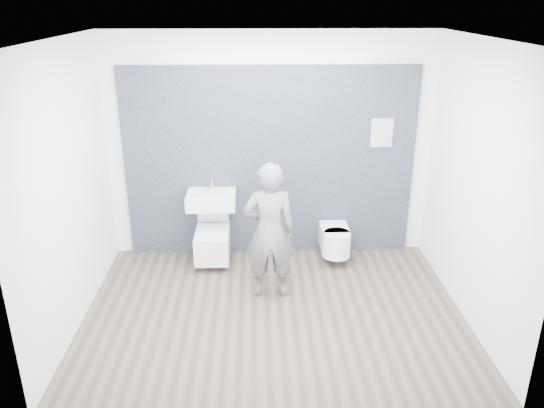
{
  "coord_description": "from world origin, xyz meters",
  "views": [
    {
      "loc": [
        -0.17,
        -4.86,
        3.16
      ],
      "look_at": [
        0.0,
        0.6,
        1.0
      ],
      "focal_mm": 35.0,
      "sensor_mm": 36.0,
      "label": 1
    }
  ],
  "objects_px": {
    "toilet_square": "(213,242)",
    "visitor": "(269,231)",
    "toilet_rounded": "(335,240)",
    "washbasin": "(211,199)"
  },
  "relations": [
    {
      "from": "toilet_square",
      "to": "toilet_rounded",
      "type": "relative_size",
      "value": 1.31
    },
    {
      "from": "toilet_rounded",
      "to": "visitor",
      "type": "height_order",
      "value": "visitor"
    },
    {
      "from": "washbasin",
      "to": "toilet_rounded",
      "type": "xyz_separation_m",
      "value": [
        1.54,
        -0.08,
        -0.54
      ]
    },
    {
      "from": "visitor",
      "to": "toilet_square",
      "type": "bearing_deg",
      "value": -50.08
    },
    {
      "from": "toilet_rounded",
      "to": "visitor",
      "type": "xyz_separation_m",
      "value": [
        -0.85,
        -0.78,
        0.49
      ]
    },
    {
      "from": "washbasin",
      "to": "toilet_rounded",
      "type": "distance_m",
      "value": 1.63
    },
    {
      "from": "toilet_square",
      "to": "visitor",
      "type": "xyz_separation_m",
      "value": [
        0.69,
        -0.78,
        0.49
      ]
    },
    {
      "from": "toilet_rounded",
      "to": "washbasin",
      "type": "bearing_deg",
      "value": 177.2
    },
    {
      "from": "toilet_rounded",
      "to": "toilet_square",
      "type": "bearing_deg",
      "value": -179.99
    },
    {
      "from": "toilet_square",
      "to": "visitor",
      "type": "distance_m",
      "value": 1.15
    }
  ]
}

